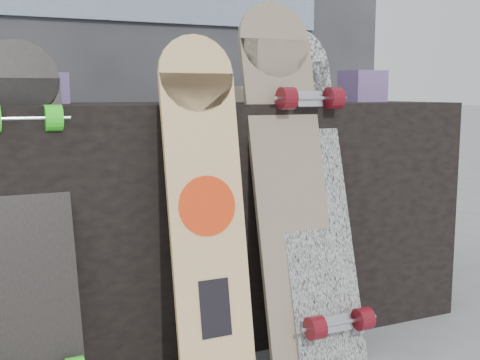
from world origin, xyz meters
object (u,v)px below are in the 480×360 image
longboard_celtic (288,170)px  skateboard_dark (29,219)px  longboard_cascadia (313,186)px  vendor_table (228,214)px  longboard_geisha (206,201)px

longboard_celtic → skateboard_dark: size_ratio=1.14×
skateboard_dark → longboard_cascadia: bearing=-2.0°
longboard_cascadia → skateboard_dark: longboard_cascadia is taller
longboard_cascadia → skateboard_dark: size_ratio=1.07×
longboard_celtic → skateboard_dark: longboard_celtic is taller
longboard_celtic → skateboard_dark: 0.78m
skateboard_dark → vendor_table: bearing=24.4°
longboard_celtic → longboard_cascadia: size_ratio=1.07×
vendor_table → longboard_geisha: size_ratio=1.59×
longboard_cascadia → longboard_celtic: bearing=165.4°
longboard_cascadia → skateboard_dark: 0.85m
longboard_celtic → skateboard_dark: bearing=179.3°
vendor_table → skateboard_dark: 0.79m
vendor_table → longboard_geisha: bearing=-121.6°
vendor_table → skateboard_dark: skateboard_dark is taller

